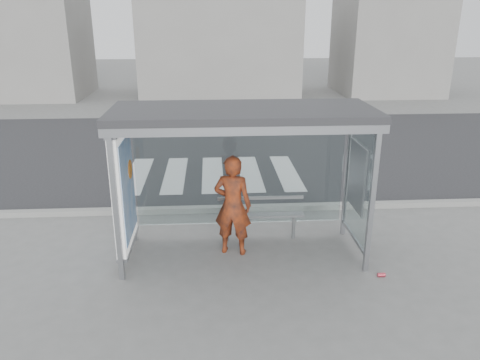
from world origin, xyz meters
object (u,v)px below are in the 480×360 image
person (233,205)px  bench (261,215)px  bus_shelter (220,146)px  soda_can (381,275)px

person → bench: person is taller
bus_shelter → person: 1.10m
bench → soda_can: (1.82, -1.49, -0.46)m
bus_shelter → person: bearing=8.6°
person → bench: bearing=-124.0°
bus_shelter → person: bus_shelter is taller
bench → person: bearing=-138.2°
bench → soda_can: size_ratio=12.88×
bus_shelter → soda_can: (2.57, -0.97, -1.95)m
bus_shelter → soda_can: 3.37m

